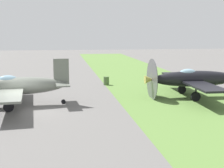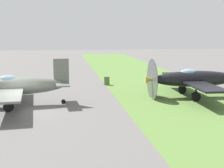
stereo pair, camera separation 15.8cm
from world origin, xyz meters
The scene contains 5 objects.
ground_plane centered at (0.00, 0.00, 0.00)m, with size 160.00×160.00×0.00m, color #605E5B.
grass_verge centered at (0.00, -12.74, 0.00)m, with size 120.00×11.00×0.01m, color #567A38.
airplane_lead centered at (2.04, 0.88, 1.58)m, with size 10.60×8.39×3.77m.
airplane_wingman centered at (3.24, -14.00, 1.62)m, with size 10.82×8.59×3.87m.
fuel_drum centered at (10.77, -7.40, 0.45)m, with size 0.60×0.60×0.90m, color #476633.
Camera 1 is at (-22.10, -2.78, 5.61)m, focal length 49.82 mm.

